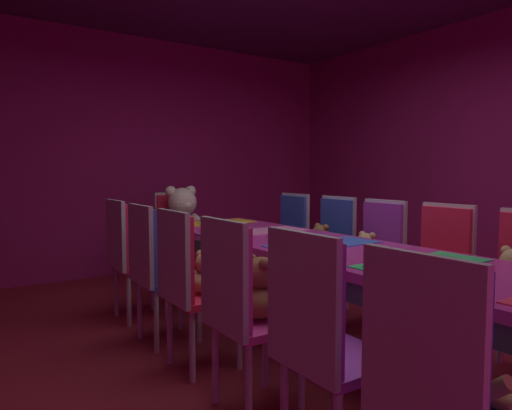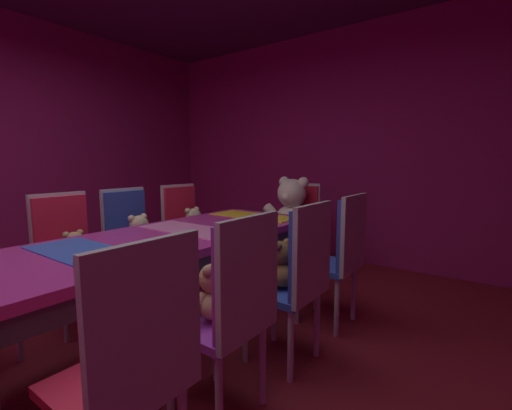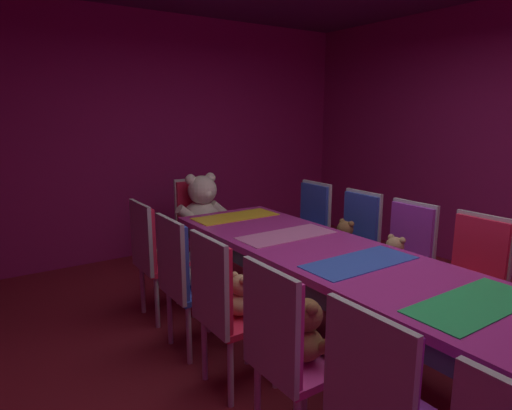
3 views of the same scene
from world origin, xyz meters
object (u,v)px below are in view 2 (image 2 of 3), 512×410
(chair_left_5, at_px, (184,223))
(teddy_right_4, at_px, (279,267))
(banquet_table, at_px, (85,268))
(chair_left_3, at_px, (66,245))
(chair_right_2, at_px, (135,354))
(chair_right_5, at_px, (343,248))
(teddy_left_5, at_px, (194,225))
(chair_right_4, at_px, (300,269))
(teddy_left_3, at_px, (76,252))
(throne_chair, at_px, (299,220))
(teddy_right_3, at_px, (213,295))
(chair_right_3, at_px, (236,299))
(king_teddy_bear, at_px, (291,211))
(chair_left_4, at_px, (130,233))
(teddy_left_4, at_px, (140,236))

(chair_left_5, xyz_separation_m, teddy_right_4, (1.53, -0.62, -0.01))
(banquet_table, xyz_separation_m, chair_left_3, (-0.84, 0.29, -0.06))
(chair_left_5, distance_m, chair_right_2, 2.40)
(teddy_right_4, xyz_separation_m, chair_right_5, (0.15, 0.63, 0.01))
(teddy_left_5, relative_size, chair_right_4, 0.33)
(banquet_table, distance_m, teddy_left_3, 0.76)
(teddy_left_3, distance_m, chair_right_4, 1.63)
(banquet_table, distance_m, throne_chair, 2.31)
(chair_right_4, distance_m, chair_right_5, 0.63)
(throne_chair, bearing_deg, chair_left_3, -22.69)
(chair_right_4, bearing_deg, chair_right_5, -90.17)
(teddy_left_5, xyz_separation_m, teddy_right_3, (1.36, -1.17, -0.01))
(chair_right_4, relative_size, throne_chair, 1.00)
(chair_right_4, xyz_separation_m, throne_chair, (-0.84, 1.49, 0.00))
(banquet_table, xyz_separation_m, chair_right_3, (0.82, 0.27, -0.06))
(banquet_table, distance_m, teddy_left_5, 1.59)
(chair_right_4, bearing_deg, king_teddy_bear, -57.57)
(chair_left_4, distance_m, teddy_right_3, 1.62)
(teddy_left_3, height_order, chair_right_3, chair_right_3)
(teddy_left_4, height_order, teddy_right_4, teddy_left_4)
(teddy_left_3, xyz_separation_m, teddy_left_4, (0.00, 0.54, 0.02))
(chair_left_4, height_order, chair_right_3, same)
(teddy_right_3, bearing_deg, teddy_right_4, -92.57)
(chair_right_2, bearing_deg, teddy_right_3, -72.75)
(teddy_left_4, distance_m, teddy_left_5, 0.61)
(teddy_right_4, distance_m, king_teddy_bear, 1.50)
(banquet_table, bearing_deg, teddy_left_4, 130.21)
(chair_right_4, bearing_deg, chair_left_3, 17.48)
(teddy_left_5, distance_m, chair_right_5, 1.53)
(chair_left_4, relative_size, king_teddy_bear, 1.55)
(teddy_left_4, relative_size, teddy_right_3, 1.11)
(chair_left_4, bearing_deg, teddy_left_3, -75.04)
(chair_left_4, bearing_deg, chair_right_4, -0.29)
(chair_right_5, bearing_deg, teddy_left_4, 21.78)
(chair_left_3, xyz_separation_m, teddy_left_4, (0.14, 0.54, -0.00))
(teddy_right_3, xyz_separation_m, king_teddy_bear, (-0.67, 1.88, 0.13))
(chair_left_4, xyz_separation_m, king_teddy_bear, (0.85, 1.32, 0.12))
(chair_right_3, bearing_deg, chair_left_4, -18.71)
(chair_left_3, distance_m, chair_right_4, 1.77)
(chair_left_3, height_order, chair_right_3, same)
(chair_left_3, relative_size, teddy_right_3, 3.28)
(banquet_table, relative_size, throne_chair, 3.59)
(teddy_left_4, height_order, king_teddy_bear, king_teddy_bear)
(teddy_left_4, distance_m, chair_right_3, 1.62)
(teddy_left_4, bearing_deg, teddy_left_3, -90.18)
(teddy_left_4, bearing_deg, chair_left_4, -180.00)
(teddy_left_5, bearing_deg, king_teddy_bear, 45.89)
(teddy_left_3, distance_m, teddy_left_5, 1.15)
(teddy_right_3, bearing_deg, chair_left_4, -20.34)
(chair_left_5, relative_size, chair_right_3, 1.00)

